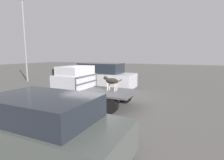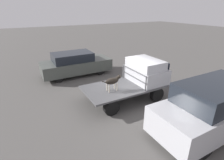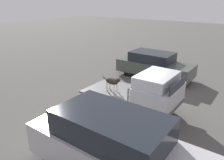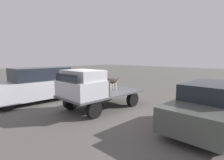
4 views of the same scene
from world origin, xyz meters
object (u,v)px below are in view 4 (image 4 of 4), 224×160
at_px(flatbed_truck, 102,96).
at_px(parked_pickup_far, 37,85).
at_px(parked_sedan, 212,105).
at_px(dog, 111,81).

xyz_separation_m(flatbed_truck, parked_pickup_far, (1.73, -3.50, 0.37)).
bearing_deg(parked_pickup_far, parked_sedan, 106.59).
bearing_deg(dog, flatbed_truck, -4.69).
height_order(flatbed_truck, parked_sedan, parked_sedan).
bearing_deg(dog, parked_sedan, 75.60).
bearing_deg(parked_pickup_far, flatbed_truck, 113.66).
xyz_separation_m(dog, parked_sedan, (-0.27, 4.71, -0.43)).
distance_m(flatbed_truck, parked_sedan, 4.66).
relative_size(flatbed_truck, parked_pickup_far, 0.76).
relative_size(flatbed_truck, dog, 4.05).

